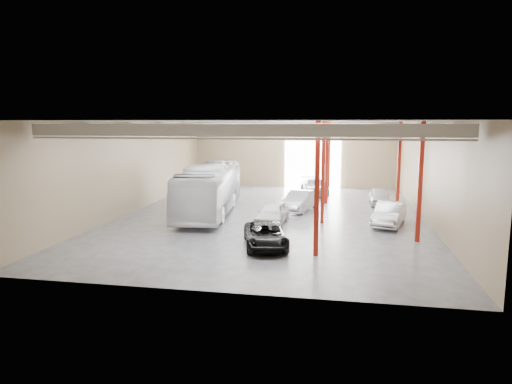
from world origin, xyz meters
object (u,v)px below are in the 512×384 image
(coach_bus, at_px, (210,189))
(car_right_near, at_px, (389,214))
(car_row_b, at_px, (300,201))
(car_row_a, at_px, (272,213))
(car_right_far, at_px, (380,196))
(car_row_c, at_px, (314,187))
(black_sedan, at_px, (266,235))

(coach_bus, xyz_separation_m, car_right_near, (13.13, -1.85, -1.08))
(coach_bus, distance_m, car_row_b, 7.14)
(car_row_a, distance_m, car_row_b, 5.40)
(car_row_a, xyz_separation_m, car_right_far, (7.87, 9.21, -0.07))
(car_row_c, distance_m, car_right_near, 14.01)
(car_row_a, bearing_deg, car_right_near, 11.57)
(car_row_a, distance_m, car_right_far, 12.12)
(car_row_b, relative_size, car_row_c, 0.92)
(car_row_a, bearing_deg, black_sedan, -81.47)
(coach_bus, distance_m, car_row_c, 13.18)
(coach_bus, relative_size, car_right_far, 3.26)
(car_right_far, bearing_deg, car_row_c, 141.03)
(car_right_far, bearing_deg, car_row_b, -148.24)
(black_sedan, relative_size, car_row_b, 1.01)
(coach_bus, relative_size, car_row_a, 2.96)
(black_sedan, relative_size, car_right_far, 1.18)
(coach_bus, height_order, car_row_c, coach_bus)
(car_row_c, xyz_separation_m, car_right_far, (5.80, -4.66, -0.06))
(coach_bus, height_order, car_right_near, coach_bus)
(car_row_a, bearing_deg, coach_bus, 154.00)
(coach_bus, distance_m, car_right_near, 13.30)
(car_row_a, height_order, car_right_near, car_right_near)
(car_row_a, xyz_separation_m, car_row_c, (2.07, 13.87, -0.01))
(black_sedan, xyz_separation_m, car_row_b, (0.93, 11.05, 0.11))
(car_row_a, height_order, car_row_b, car_row_b)
(black_sedan, distance_m, car_right_far, 16.76)
(car_row_a, xyz_separation_m, car_row_b, (1.45, 5.20, 0.02))
(coach_bus, bearing_deg, car_right_far, 19.28)
(car_row_b, height_order, car_right_near, same)
(car_row_b, bearing_deg, car_row_a, -90.58)
(car_right_near, xyz_separation_m, car_right_far, (0.00, 8.09, -0.09))
(black_sedan, height_order, car_row_b, car_row_b)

